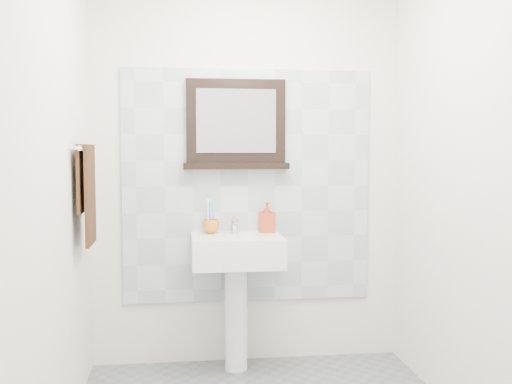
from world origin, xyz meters
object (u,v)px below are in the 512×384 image
Objects in this scene: framed_mirror at (236,126)px; pedestal_sink at (237,265)px; hand_towel at (87,187)px; toothbrush_cup at (211,226)px; soap_dispenser at (267,217)px.

pedestal_sink is at bearing -94.64° from framed_mirror.
hand_towel is at bearing -161.93° from pedestal_sink.
toothbrush_cup is 0.56× the size of soap_dispenser.
toothbrush_cup is (-0.15, 0.12, 0.23)m from pedestal_sink.
hand_towel is (-0.86, -0.46, -0.35)m from framed_mirror.
framed_mirror is (0.17, 0.07, 0.63)m from toothbrush_cup.
framed_mirror reaches higher than hand_towel.
framed_mirror reaches higher than soap_dispenser.
soap_dispenser is (0.20, 0.11, 0.28)m from pedestal_sink.
pedestal_sink is 8.85× the size of toothbrush_cup.
soap_dispenser is at bearing -1.76° from toothbrush_cup.
framed_mirror is at bearing 28.22° from hand_towel.
toothbrush_cup is at bearing 141.37° from pedestal_sink.
pedestal_sink is 1.03m from hand_towel.
pedestal_sink is at bearing 18.07° from hand_towel.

